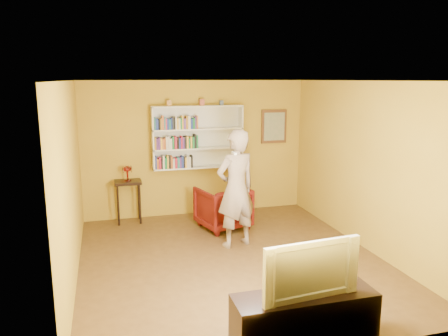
{
  "coord_description": "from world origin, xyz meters",
  "views": [
    {
      "loc": [
        -1.79,
        -6.02,
        2.73
      ],
      "look_at": [
        0.09,
        0.75,
        1.29
      ],
      "focal_mm": 35.0,
      "sensor_mm": 36.0,
      "label": 1
    }
  ],
  "objects_px": {
    "armchair": "(223,207)",
    "television": "(306,267)",
    "ruby_lustre": "(127,170)",
    "console_table": "(128,188)",
    "tv_cabinet": "(304,318)",
    "bookshelf": "(197,137)",
    "person": "(236,189)"
  },
  "relations": [
    {
      "from": "person",
      "to": "tv_cabinet",
      "type": "bearing_deg",
      "value": 71.19
    },
    {
      "from": "armchair",
      "to": "television",
      "type": "height_order",
      "value": "television"
    },
    {
      "from": "console_table",
      "to": "television",
      "type": "distance_m",
      "value": 4.75
    },
    {
      "from": "console_table",
      "to": "armchair",
      "type": "height_order",
      "value": "console_table"
    },
    {
      "from": "ruby_lustre",
      "to": "person",
      "type": "relative_size",
      "value": 0.15
    },
    {
      "from": "console_table",
      "to": "bookshelf",
      "type": "bearing_deg",
      "value": 6.53
    },
    {
      "from": "bookshelf",
      "to": "armchair",
      "type": "relative_size",
      "value": 2.1
    },
    {
      "from": "ruby_lustre",
      "to": "armchair",
      "type": "relative_size",
      "value": 0.33
    },
    {
      "from": "console_table",
      "to": "tv_cabinet",
      "type": "xyz_separation_m",
      "value": [
        1.52,
        -4.5,
        -0.41
      ]
    },
    {
      "from": "bookshelf",
      "to": "tv_cabinet",
      "type": "relative_size",
      "value": 1.18
    },
    {
      "from": "console_table",
      "to": "tv_cabinet",
      "type": "bearing_deg",
      "value": -71.29
    },
    {
      "from": "television",
      "to": "bookshelf",
      "type": "bearing_deg",
      "value": 86.2
    },
    {
      "from": "bookshelf",
      "to": "ruby_lustre",
      "type": "bearing_deg",
      "value": -173.47
    },
    {
      "from": "console_table",
      "to": "armchair",
      "type": "relative_size",
      "value": 0.96
    },
    {
      "from": "person",
      "to": "television",
      "type": "xyz_separation_m",
      "value": [
        -0.11,
        -2.8,
        -0.12
      ]
    },
    {
      "from": "bookshelf",
      "to": "console_table",
      "type": "height_order",
      "value": "bookshelf"
    },
    {
      "from": "armchair",
      "to": "television",
      "type": "bearing_deg",
      "value": 73.07
    },
    {
      "from": "ruby_lustre",
      "to": "tv_cabinet",
      "type": "xyz_separation_m",
      "value": [
        1.52,
        -4.5,
        -0.76
      ]
    },
    {
      "from": "console_table",
      "to": "television",
      "type": "height_order",
      "value": "television"
    },
    {
      "from": "bookshelf",
      "to": "television",
      "type": "xyz_separation_m",
      "value": [
        0.13,
        -4.66,
        -0.74
      ]
    },
    {
      "from": "console_table",
      "to": "person",
      "type": "distance_m",
      "value": 2.37
    },
    {
      "from": "console_table",
      "to": "person",
      "type": "height_order",
      "value": "person"
    },
    {
      "from": "console_table",
      "to": "television",
      "type": "xyz_separation_m",
      "value": [
        1.52,
        -4.5,
        0.17
      ]
    },
    {
      "from": "armchair",
      "to": "tv_cabinet",
      "type": "distance_m",
      "value": 3.72
    },
    {
      "from": "tv_cabinet",
      "to": "ruby_lustre",
      "type": "bearing_deg",
      "value": 108.71
    },
    {
      "from": "tv_cabinet",
      "to": "armchair",
      "type": "bearing_deg",
      "value": 87.85
    },
    {
      "from": "console_table",
      "to": "ruby_lustre",
      "type": "bearing_deg",
      "value": -71.57
    },
    {
      "from": "console_table",
      "to": "ruby_lustre",
      "type": "xyz_separation_m",
      "value": [
        0.0,
        -0.0,
        0.35
      ]
    },
    {
      "from": "ruby_lustre",
      "to": "person",
      "type": "xyz_separation_m",
      "value": [
        1.63,
        -1.7,
        -0.06
      ]
    },
    {
      "from": "bookshelf",
      "to": "ruby_lustre",
      "type": "height_order",
      "value": "bookshelf"
    },
    {
      "from": "person",
      "to": "television",
      "type": "height_order",
      "value": "person"
    },
    {
      "from": "ruby_lustre",
      "to": "armchair",
      "type": "xyz_separation_m",
      "value": [
        1.66,
        -0.78,
        -0.64
      ]
    }
  ]
}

